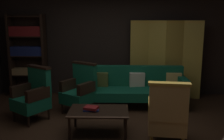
% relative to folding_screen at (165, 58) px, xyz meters
% --- Properties ---
extents(ground_plane, '(10.00, 10.00, 0.00)m').
position_rel_folding_screen_xyz_m(ground_plane, '(-1.27, -2.11, -0.99)').
color(ground_plane, '#331E11').
extents(back_wall, '(7.20, 0.10, 2.80)m').
position_rel_folding_screen_xyz_m(back_wall, '(-1.27, 0.34, 0.41)').
color(back_wall, black).
rests_on(back_wall, ground_plane).
extents(folding_screen, '(1.72, 0.31, 1.90)m').
position_rel_folding_screen_xyz_m(folding_screen, '(0.00, 0.00, 0.00)').
color(folding_screen, '#B29338').
rests_on(folding_screen, ground_plane).
extents(bookshelf, '(0.90, 0.32, 2.05)m').
position_rel_folding_screen_xyz_m(bookshelf, '(-3.42, 0.09, 0.12)').
color(bookshelf, black).
rests_on(bookshelf, ground_plane).
extents(velvet_couch, '(2.12, 0.78, 0.88)m').
position_rel_folding_screen_xyz_m(velvet_couch, '(-0.72, -0.65, -0.53)').
color(velvet_couch, black).
rests_on(velvet_couch, ground_plane).
extents(coffee_table, '(1.00, 0.64, 0.42)m').
position_rel_folding_screen_xyz_m(coffee_table, '(-1.48, -2.13, -0.61)').
color(coffee_table, black).
rests_on(coffee_table, ground_plane).
extents(armchair_gilt_accent, '(0.64, 0.64, 1.04)m').
position_rel_folding_screen_xyz_m(armchair_gilt_accent, '(-0.40, -2.49, -0.50)').
color(armchair_gilt_accent, '#B78E33').
rests_on(armchair_gilt_accent, ground_plane).
extents(armchair_wing_left, '(0.81, 0.80, 1.04)m').
position_rel_folding_screen_xyz_m(armchair_wing_left, '(-2.79, -1.52, -0.50)').
color(armchair_wing_left, black).
rests_on(armchair_wing_left, ground_plane).
extents(armchair_wing_right, '(0.80, 0.80, 1.04)m').
position_rel_folding_screen_xyz_m(armchair_wing_right, '(-1.95, -1.08, -0.50)').
color(armchair_wing_right, black).
rests_on(armchair_wing_right, ground_plane).
extents(book_navy_cloth, '(0.26, 0.16, 0.03)m').
position_rel_folding_screen_xyz_m(book_navy_cloth, '(-1.60, -2.14, -0.55)').
color(book_navy_cloth, navy).
rests_on(book_navy_cloth, coffee_table).
extents(book_red_leather, '(0.26, 0.23, 0.04)m').
position_rel_folding_screen_xyz_m(book_red_leather, '(-1.60, -2.14, -0.52)').
color(book_red_leather, maroon).
rests_on(book_red_leather, book_navy_cloth).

